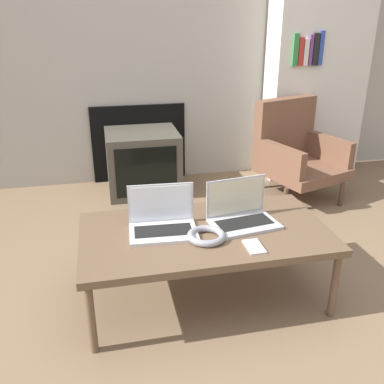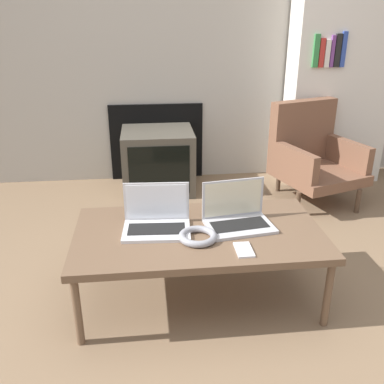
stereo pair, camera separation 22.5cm
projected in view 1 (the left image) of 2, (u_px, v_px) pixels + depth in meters
name	position (u px, v px, depth m)	size (l,w,h in m)	color
ground_plane	(225.00, 348.00, 1.88)	(14.00, 14.00, 0.00)	#7A6047
wall_back	(151.00, 22.00, 3.35)	(7.00, 0.08, 2.60)	#ADA89E
table	(205.00, 236.00, 2.10)	(1.21, 0.65, 0.38)	brown
laptop_left	(162.00, 221.00, 2.07)	(0.34, 0.24, 0.21)	silver
laptop_right	(241.00, 214.00, 2.15)	(0.35, 0.27, 0.21)	#B2B2B7
headphones	(206.00, 236.00, 2.00)	(0.18, 0.18, 0.03)	gray
phone	(254.00, 247.00, 1.93)	(0.07, 0.13, 0.01)	silver
tv	(143.00, 162.00, 3.45)	(0.57, 0.51, 0.49)	#4C473D
armchair	(295.00, 150.00, 3.36)	(0.70, 0.71, 0.75)	brown
bookshelf	(316.00, 74.00, 3.59)	(0.81, 0.32, 1.77)	silver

